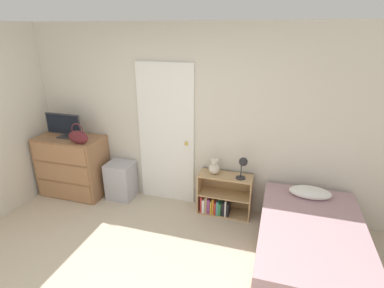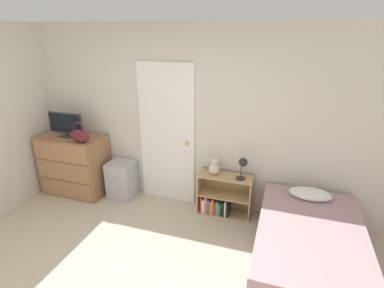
{
  "view_description": "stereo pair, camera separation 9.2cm",
  "coord_description": "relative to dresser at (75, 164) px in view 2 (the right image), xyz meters",
  "views": [
    {
      "loc": [
        1.45,
        -1.66,
        2.45
      ],
      "look_at": [
        0.38,
        1.88,
        1.03
      ],
      "focal_mm": 28.0,
      "sensor_mm": 36.0,
      "label": 1
    },
    {
      "loc": [
        1.54,
        -1.63,
        2.45
      ],
      "look_at": [
        0.38,
        1.88,
        1.03
      ],
      "focal_mm": 28.0,
      "sensor_mm": 36.0,
      "label": 2
    }
  ],
  "objects": [
    {
      "name": "bookshelf",
      "position": [
        2.32,
        0.12,
        -0.24
      ],
      "size": [
        0.74,
        0.3,
        0.59
      ],
      "color": "tan",
      "rests_on": "ground_plane"
    },
    {
      "name": "storage_bin",
      "position": [
        0.77,
        0.09,
        -0.18
      ],
      "size": [
        0.39,
        0.36,
        0.57
      ],
      "color": "#ADADB7",
      "rests_on": "ground_plane"
    },
    {
      "name": "handbag",
      "position": [
        0.32,
        -0.18,
        0.57
      ],
      "size": [
        0.31,
        0.11,
        0.3
      ],
      "color": "#591E23",
      "rests_on": "dresser"
    },
    {
      "name": "tv",
      "position": [
        -0.05,
        -0.01,
        0.66
      ],
      "size": [
        0.57,
        0.16,
        0.36
      ],
      "color": "#2D2D33",
      "rests_on": "dresser"
    },
    {
      "name": "bed",
      "position": [
        3.46,
        -0.62,
        -0.21
      ],
      "size": [
        1.11,
        1.81,
        0.63
      ],
      "color": "brown",
      "rests_on": "ground_plane"
    },
    {
      "name": "wall_back",
      "position": [
        1.54,
        0.32,
        0.81
      ],
      "size": [
        10.0,
        0.06,
        2.55
      ],
      "color": "beige",
      "rests_on": "ground_plane"
    },
    {
      "name": "door_closed",
      "position": [
        1.47,
        0.27,
        0.56
      ],
      "size": [
        0.83,
        0.09,
        2.05
      ],
      "color": "white",
      "rests_on": "ground_plane"
    },
    {
      "name": "teddy_bear",
      "position": [
        2.21,
        0.12,
        0.23
      ],
      "size": [
        0.16,
        0.16,
        0.24
      ],
      "color": "beige",
      "rests_on": "bookshelf"
    },
    {
      "name": "dresser",
      "position": [
        0.0,
        0.0,
        0.0
      ],
      "size": [
        0.99,
        0.54,
        0.93
      ],
      "color": "#996B47",
      "rests_on": "ground_plane"
    },
    {
      "name": "desk_lamp",
      "position": [
        2.6,
        0.08,
        0.35
      ],
      "size": [
        0.15,
        0.14,
        0.31
      ],
      "color": "#262628",
      "rests_on": "bookshelf"
    }
  ]
}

